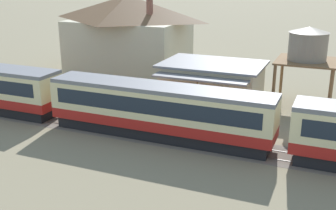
# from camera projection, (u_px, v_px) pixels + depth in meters

# --- Properties ---
(ground_plane) EXTENTS (600.00, 600.00, 0.00)m
(ground_plane) POSITION_uv_depth(u_px,v_px,m) (324.00, 165.00, 27.75)
(ground_plane) COLOR #7A7056
(passenger_train) EXTENTS (91.73, 3.13, 4.07)m
(passenger_train) POSITION_uv_depth(u_px,v_px,m) (162.00, 109.00, 31.61)
(passenger_train) COLOR #AD1E19
(passenger_train) RESTS_ON ground_plane
(railway_track) EXTENTS (149.18, 3.60, 0.04)m
(railway_track) POSITION_uv_depth(u_px,v_px,m) (113.00, 129.00, 33.89)
(railway_track) COLOR #665B51
(railway_track) RESTS_ON ground_plane
(station_building) EXTENTS (9.35, 7.82, 3.99)m
(station_building) POSITION_uv_depth(u_px,v_px,m) (212.00, 83.00, 39.48)
(station_building) COLOR #BCB293
(station_building) RESTS_ON ground_plane
(station_house_brown_roof) EXTENTS (14.66, 10.15, 9.29)m
(station_house_brown_roof) POSITION_uv_depth(u_px,v_px,m) (128.00, 33.00, 51.42)
(station_house_brown_roof) COLOR #BCB293
(station_house_brown_roof) RESTS_ON ground_plane
(water_tower) EXTENTS (5.20, 5.20, 7.45)m
(water_tower) POSITION_uv_depth(u_px,v_px,m) (308.00, 47.00, 37.44)
(water_tower) COLOR brown
(water_tower) RESTS_ON ground_plane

